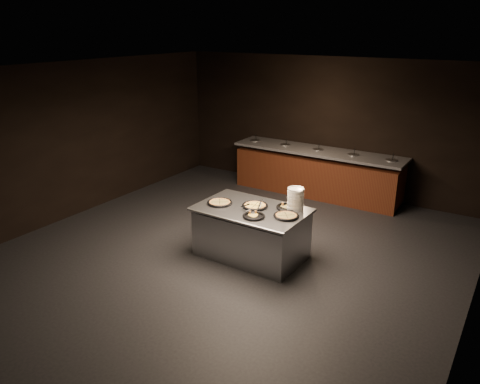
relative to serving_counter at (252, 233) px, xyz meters
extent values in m
cube|color=black|center=(-0.31, -0.35, -0.40)|extent=(7.00, 8.00, 0.01)
cube|color=black|center=(-0.31, -0.35, 2.51)|extent=(7.00, 8.00, 0.01)
cube|color=black|center=(-0.31, 3.65, 1.06)|extent=(7.00, 0.01, 2.90)
cube|color=black|center=(-3.81, -0.35, 1.06)|extent=(0.01, 8.00, 2.90)
cube|color=#522913|center=(-0.31, 3.22, 0.04)|extent=(3.60, 0.75, 0.85)
cube|color=slate|center=(-0.31, 3.22, 0.58)|extent=(3.70, 0.83, 0.05)
cube|color=#3A1B0D|center=(-0.31, 3.22, -0.35)|extent=(3.60, 0.69, 0.08)
cylinder|color=silver|center=(-1.86, 3.22, 0.59)|extent=(0.22, 0.22, 0.08)
cylinder|color=#57752F|center=(-1.86, 3.22, 0.61)|extent=(0.19, 0.19, 0.02)
cylinder|color=black|center=(-1.83, 3.20, 0.70)|extent=(0.04, 0.10, 0.19)
cylinder|color=silver|center=(-1.08, 3.22, 0.59)|extent=(0.22, 0.22, 0.08)
cylinder|color=#57752F|center=(-1.08, 3.22, 0.61)|extent=(0.19, 0.19, 0.02)
cylinder|color=black|center=(-1.05, 3.20, 0.70)|extent=(0.04, 0.10, 0.19)
cylinder|color=silver|center=(-0.31, 3.22, 0.59)|extent=(0.22, 0.22, 0.08)
cylinder|color=#57752F|center=(-0.31, 3.22, 0.61)|extent=(0.19, 0.19, 0.02)
cylinder|color=black|center=(-0.28, 3.20, 0.70)|extent=(0.04, 0.10, 0.19)
cylinder|color=silver|center=(0.47, 3.22, 0.59)|extent=(0.22, 0.22, 0.08)
cylinder|color=#57752F|center=(0.47, 3.22, 0.61)|extent=(0.19, 0.19, 0.02)
cylinder|color=black|center=(0.50, 3.20, 0.70)|extent=(0.04, 0.10, 0.19)
cylinder|color=silver|center=(1.24, 3.22, 0.59)|extent=(0.22, 0.22, 0.08)
cylinder|color=#57752F|center=(1.24, 3.22, 0.61)|extent=(0.19, 0.19, 0.02)
cylinder|color=black|center=(1.27, 3.20, 0.70)|extent=(0.04, 0.10, 0.19)
cube|color=silver|center=(0.00, 0.00, -0.03)|extent=(1.64, 1.02, 0.73)
cube|color=silver|center=(0.00, 0.00, 0.40)|extent=(1.72, 1.10, 0.04)
cylinder|color=silver|center=(0.00, -0.54, 0.40)|extent=(1.71, 0.07, 0.04)
cylinder|color=white|center=(0.59, 0.31, 0.60)|extent=(0.25, 0.25, 0.35)
cylinder|color=black|center=(-0.54, -0.10, 0.43)|extent=(0.38, 0.38, 0.01)
torus|color=black|center=(-0.54, -0.10, 0.44)|extent=(0.40, 0.40, 0.04)
torus|color=#A6722A|center=(-0.54, -0.10, 0.45)|extent=(0.34, 0.34, 0.03)
cylinder|color=#BC854B|center=(-0.54, -0.10, 0.44)|extent=(0.30, 0.30, 0.02)
cube|color=black|center=(-0.54, -0.10, 0.45)|extent=(0.18, 0.25, 0.00)
cube|color=black|center=(-0.54, -0.10, 0.45)|extent=(0.25, 0.18, 0.00)
cylinder|color=black|center=(0.01, 0.08, 0.43)|extent=(0.38, 0.38, 0.01)
torus|color=black|center=(0.01, 0.08, 0.44)|extent=(0.41, 0.41, 0.04)
torus|color=#A6722A|center=(0.01, 0.08, 0.45)|extent=(0.35, 0.35, 0.03)
cylinder|color=#F1D557|center=(0.01, 0.08, 0.44)|extent=(0.30, 0.30, 0.02)
cube|color=black|center=(0.01, 0.08, 0.45)|extent=(0.06, 0.30, 0.00)
cube|color=black|center=(0.01, 0.08, 0.45)|extent=(0.30, 0.06, 0.00)
cylinder|color=black|center=(0.48, 0.30, 0.43)|extent=(0.35, 0.35, 0.01)
torus|color=black|center=(0.48, 0.30, 0.44)|extent=(0.37, 0.37, 0.04)
cylinder|color=black|center=(0.21, -0.29, 0.43)|extent=(0.31, 0.31, 0.01)
torus|color=black|center=(0.21, -0.29, 0.44)|extent=(0.33, 0.33, 0.04)
cylinder|color=black|center=(0.61, -0.02, 0.43)|extent=(0.36, 0.36, 0.01)
torus|color=black|center=(0.61, -0.02, 0.44)|extent=(0.38, 0.38, 0.04)
torus|color=#A6722A|center=(0.61, -0.02, 0.45)|extent=(0.32, 0.32, 0.03)
cylinder|color=#BC854B|center=(0.61, -0.02, 0.44)|extent=(0.28, 0.28, 0.02)
cube|color=black|center=(0.61, -0.02, 0.45)|extent=(0.22, 0.18, 0.00)
cube|color=black|center=(0.61, -0.02, 0.45)|extent=(0.18, 0.22, 0.00)
cube|color=silver|center=(0.10, 0.13, 0.44)|extent=(0.12, 0.14, 0.00)
cylinder|color=black|center=(0.15, -0.02, 0.52)|extent=(0.07, 0.20, 0.14)
cylinder|color=silver|center=(0.13, 0.06, 0.47)|extent=(0.04, 0.10, 0.09)
cube|color=silver|center=(0.13, -0.19, 0.44)|extent=(0.12, 0.10, 0.00)
cylinder|color=black|center=(-0.02, -0.16, 0.52)|extent=(0.19, 0.06, 0.12)
cylinder|color=silver|center=(0.05, -0.17, 0.47)|extent=(0.10, 0.03, 0.08)
camera|label=1|loc=(3.48, -5.80, 3.11)|focal=35.00mm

